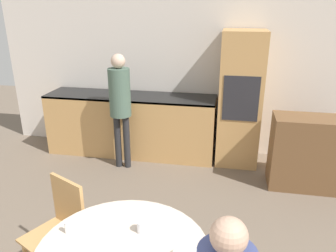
% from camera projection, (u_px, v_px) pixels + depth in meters
% --- Properties ---
extents(wall_back, '(6.02, 0.05, 2.60)m').
position_uv_depth(wall_back, '(194.00, 68.00, 4.87)').
color(wall_back, silver).
rests_on(wall_back, ground_plane).
extents(kitchen_counter, '(2.53, 0.60, 0.92)m').
position_uv_depth(kitchen_counter, '(131.00, 124.00, 5.00)').
color(kitchen_counter, tan).
rests_on(kitchen_counter, ground_plane).
extents(oven_unit, '(0.58, 0.59, 1.88)m').
position_uv_depth(oven_unit, '(240.00, 100.00, 4.56)').
color(oven_unit, tan).
rests_on(oven_unit, ground_plane).
extents(sideboard, '(1.06, 0.45, 0.93)m').
position_uv_depth(sideboard, '(315.00, 153.00, 4.04)').
color(sideboard, brown).
rests_on(sideboard, ground_plane).
extents(chair_far_left, '(0.54, 0.54, 0.88)m').
position_uv_depth(chair_far_left, '(61.00, 225.00, 2.68)').
color(chair_far_left, tan).
rests_on(chair_far_left, ground_plane).
extents(person_standing, '(0.29, 0.29, 1.60)m').
position_uv_depth(person_standing, '(120.00, 99.00, 4.37)').
color(person_standing, '#262628').
rests_on(person_standing, ground_plane).
extents(cup, '(0.07, 0.07, 0.08)m').
position_uv_depth(cup, '(142.00, 227.00, 2.21)').
color(cup, silver).
rests_on(cup, dining_table).
extents(salt_shaker, '(0.03, 0.03, 0.09)m').
position_uv_depth(salt_shaker, '(67.00, 228.00, 2.20)').
color(salt_shaker, white).
rests_on(salt_shaker, dining_table).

